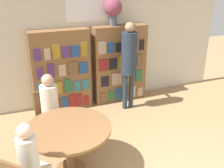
# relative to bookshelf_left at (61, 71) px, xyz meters

# --- Properties ---
(wall_back) EXTENTS (6.40, 0.07, 3.00)m
(wall_back) POSITION_rel_bookshelf_left_xyz_m (0.65, 0.19, 0.66)
(wall_back) COLOR beige
(wall_back) RESTS_ON ground_plane
(bookshelf_left) EXTENTS (1.18, 0.34, 1.70)m
(bookshelf_left) POSITION_rel_bookshelf_left_xyz_m (0.00, 0.00, 0.00)
(bookshelf_left) COLOR brown
(bookshelf_left) RESTS_ON ground_plane
(bookshelf_right) EXTENTS (1.18, 0.34, 1.70)m
(bookshelf_right) POSITION_rel_bookshelf_left_xyz_m (1.30, 0.00, 0.00)
(bookshelf_right) COLOR brown
(bookshelf_right) RESTS_ON ground_plane
(flower_vase) EXTENTS (0.37, 0.37, 0.56)m
(flower_vase) POSITION_rel_bookshelf_left_xyz_m (1.15, 0.00, 1.20)
(flower_vase) COLOR #475166
(flower_vase) RESTS_ON bookshelf_right
(reading_table) EXTENTS (1.21, 1.21, 0.74)m
(reading_table) POSITION_rel_bookshelf_left_xyz_m (-0.30, -2.00, -0.23)
(reading_table) COLOR brown
(reading_table) RESTS_ON ground_plane
(chair_left_side) EXTENTS (0.46, 0.46, 0.90)m
(chair_left_side) POSITION_rel_bookshelf_left_xyz_m (-0.45, -1.07, -0.35)
(chair_left_side) COLOR brown
(chair_left_side) RESTS_ON ground_plane
(seated_reader_left) EXTENTS (0.33, 0.40, 1.26)m
(seated_reader_left) POSITION_rel_bookshelf_left_xyz_m (-0.42, -1.24, -0.12)
(seated_reader_left) COLOR beige
(seated_reader_left) RESTS_ON ground_plane
(seated_reader_right) EXTENTS (0.39, 0.39, 1.24)m
(seated_reader_right) POSITION_rel_bookshelf_left_xyz_m (-0.83, -2.54, -0.16)
(seated_reader_right) COLOR beige
(seated_reader_right) RESTS_ON ground_plane
(librarian_standing) EXTENTS (0.31, 0.58, 1.85)m
(librarian_standing) POSITION_rel_bookshelf_left_xyz_m (1.30, -0.50, 0.30)
(librarian_standing) COLOR #232D3D
(librarian_standing) RESTS_ON ground_plane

